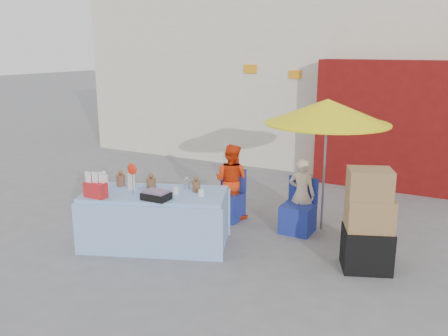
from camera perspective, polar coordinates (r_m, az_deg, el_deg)
The scene contains 10 objects.
ground at distance 7.34m, azimuth -3.35°, elevation -8.47°, with size 80.00×80.00×0.00m, color slate.
backdrop at distance 13.63m, azimuth 15.65°, elevation 14.92°, with size 14.00×8.00×7.80m.
market_table at distance 7.05m, azimuth -8.29°, elevation -5.97°, with size 2.31×1.68×1.27m.
chair_left at distance 8.05m, azimuth 0.45°, elevation -4.41°, with size 0.49×0.48×0.85m.
chair_right at distance 7.59m, azimuth 8.89°, elevation -5.78°, with size 0.49×0.48×0.85m.
vendor_orange at distance 8.05m, azimuth 0.89°, elevation -1.57°, with size 0.62×0.48×1.27m, color #F2360C.
vendor_beige at distance 7.60m, azimuth 9.32°, elevation -3.14°, with size 0.43×0.28×1.17m, color beige.
umbrella at distance 7.38m, azimuth 12.33°, elevation 6.60°, with size 1.90×1.90×2.09m.
box_stack at distance 6.43m, azimuth 16.95°, elevation -6.47°, with size 0.76×0.69×1.36m.
tarp_bundle at distance 7.43m, azimuth -12.53°, elevation -7.40°, with size 0.60×0.48×0.27m, color gold.
Camera 1 is at (3.54, -5.77, 2.84)m, focal length 38.00 mm.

